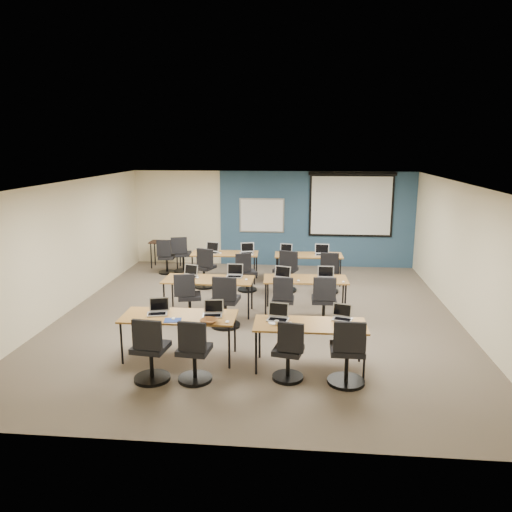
# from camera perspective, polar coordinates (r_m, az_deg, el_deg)

# --- Properties ---
(floor) EXTENTS (8.00, 9.00, 0.02)m
(floor) POSITION_cam_1_polar(r_m,az_deg,el_deg) (10.28, 0.24, -6.90)
(floor) COLOR #6B6354
(floor) RESTS_ON ground
(ceiling) EXTENTS (8.00, 9.00, 0.02)m
(ceiling) POSITION_cam_1_polar(r_m,az_deg,el_deg) (9.71, 0.26, 8.29)
(ceiling) COLOR white
(ceiling) RESTS_ON ground
(wall_back) EXTENTS (8.00, 0.04, 2.70)m
(wall_back) POSITION_cam_1_polar(r_m,az_deg,el_deg) (14.32, 1.89, 4.28)
(wall_back) COLOR beige
(wall_back) RESTS_ON ground
(wall_front) EXTENTS (8.00, 0.04, 2.70)m
(wall_front) POSITION_cam_1_polar(r_m,az_deg,el_deg) (5.62, -3.97, -9.26)
(wall_front) COLOR beige
(wall_front) RESTS_ON ground
(wall_left) EXTENTS (0.04, 9.00, 2.70)m
(wall_left) POSITION_cam_1_polar(r_m,az_deg,el_deg) (11.01, -20.97, 0.87)
(wall_left) COLOR beige
(wall_left) RESTS_ON ground
(wall_right) EXTENTS (0.04, 9.00, 2.70)m
(wall_right) POSITION_cam_1_polar(r_m,az_deg,el_deg) (10.35, 22.88, -0.01)
(wall_right) COLOR beige
(wall_right) RESTS_ON ground
(blue_accent_panel) EXTENTS (5.50, 0.04, 2.70)m
(blue_accent_panel) POSITION_cam_1_polar(r_m,az_deg,el_deg) (14.27, 6.91, 4.17)
(blue_accent_panel) COLOR #3D5977
(blue_accent_panel) RESTS_ON wall_back
(whiteboard) EXTENTS (1.28, 0.03, 0.98)m
(whiteboard) POSITION_cam_1_polar(r_m,az_deg,el_deg) (14.26, 0.66, 4.66)
(whiteboard) COLOR #A4A8AB
(whiteboard) RESTS_ON wall_back
(projector_screen) EXTENTS (2.40, 0.10, 1.82)m
(projector_screen) POSITION_cam_1_polar(r_m,az_deg,el_deg) (14.20, 10.83, 6.17)
(projector_screen) COLOR black
(projector_screen) RESTS_ON wall_back
(training_table_front_left) EXTENTS (1.85, 0.77, 0.73)m
(training_table_front_left) POSITION_cam_1_polar(r_m,az_deg,el_deg) (8.25, -8.78, -7.02)
(training_table_front_left) COLOR brown
(training_table_front_left) RESTS_ON floor
(training_table_front_right) EXTENTS (1.74, 0.73, 0.73)m
(training_table_front_right) POSITION_cam_1_polar(r_m,az_deg,el_deg) (7.84, 6.19, -8.03)
(training_table_front_right) COLOR brown
(training_table_front_right) RESTS_ON floor
(training_table_mid_left) EXTENTS (1.84, 0.77, 0.73)m
(training_table_mid_left) POSITION_cam_1_polar(r_m,az_deg,el_deg) (10.34, -5.44, -2.85)
(training_table_mid_left) COLOR #AA6733
(training_table_mid_left) RESTS_ON floor
(training_table_mid_right) EXTENTS (1.72, 0.72, 0.73)m
(training_table_mid_right) POSITION_cam_1_polar(r_m,az_deg,el_deg) (10.36, 5.68, -2.84)
(training_table_mid_right) COLOR olive
(training_table_mid_right) RESTS_ON floor
(training_table_back_left) EXTENTS (1.69, 0.70, 0.73)m
(training_table_back_left) POSITION_cam_1_polar(r_m,az_deg,el_deg) (12.74, -3.58, 0.14)
(training_table_back_left) COLOR brown
(training_table_back_left) RESTS_ON floor
(training_table_back_right) EXTENTS (1.69, 0.70, 0.73)m
(training_table_back_right) POSITION_cam_1_polar(r_m,az_deg,el_deg) (12.59, 6.02, -0.05)
(training_table_back_right) COLOR #A96434
(training_table_back_right) RESTS_ON floor
(laptop_0) EXTENTS (0.33, 0.28, 0.25)m
(laptop_0) POSITION_cam_1_polar(r_m,az_deg,el_deg) (8.36, -11.13, -6.08)
(laptop_0) COLOR #ABABAB
(laptop_0) RESTS_ON training_table_front_left
(mouse_0) EXTENTS (0.08, 0.11, 0.03)m
(mouse_0) POSITION_cam_1_polar(r_m,az_deg,el_deg) (8.08, -9.42, -7.06)
(mouse_0) COLOR white
(mouse_0) RESTS_ON training_table_front_left
(task_chair_0) EXTENTS (0.54, 0.54, 1.02)m
(task_chair_0) POSITION_cam_1_polar(r_m,az_deg,el_deg) (7.62, -11.98, -11.00)
(task_chair_0) COLOR black
(task_chair_0) RESTS_ON floor
(laptop_1) EXTENTS (0.31, 0.27, 0.24)m
(laptop_1) POSITION_cam_1_polar(r_m,az_deg,el_deg) (8.16, -4.95, -6.37)
(laptop_1) COLOR #B8B8C2
(laptop_1) RESTS_ON training_table_front_left
(mouse_1) EXTENTS (0.09, 0.12, 0.04)m
(mouse_1) POSITION_cam_1_polar(r_m,az_deg,el_deg) (7.84, -3.31, -7.52)
(mouse_1) COLOR white
(mouse_1) RESTS_ON training_table_front_left
(task_chair_1) EXTENTS (0.51, 0.51, 0.99)m
(task_chair_1) POSITION_cam_1_polar(r_m,az_deg,el_deg) (7.51, -7.10, -11.30)
(task_chair_1) COLOR black
(task_chair_1) RESTS_ON floor
(laptop_2) EXTENTS (0.33, 0.28, 0.25)m
(laptop_2) POSITION_cam_1_polar(r_m,az_deg,el_deg) (7.96, 2.54, -6.82)
(laptop_2) COLOR silver
(laptop_2) RESTS_ON training_table_front_right
(mouse_2) EXTENTS (0.06, 0.09, 0.03)m
(mouse_2) POSITION_cam_1_polar(r_m,az_deg,el_deg) (7.80, 3.95, -7.65)
(mouse_2) COLOR white
(mouse_2) RESTS_ON training_table_front_right
(task_chair_2) EXTENTS (0.47, 0.47, 0.96)m
(task_chair_2) POSITION_cam_1_polar(r_m,az_deg,el_deg) (7.52, 3.75, -11.32)
(task_chair_2) COLOR black
(task_chair_2) RESTS_ON floor
(laptop_3) EXTENTS (0.30, 0.26, 0.23)m
(laptop_3) POSITION_cam_1_polar(r_m,az_deg,el_deg) (8.08, 9.83, -6.73)
(laptop_3) COLOR #B8B8B8
(laptop_3) RESTS_ON training_table_front_right
(mouse_3) EXTENTS (0.06, 0.09, 0.03)m
(mouse_3) POSITION_cam_1_polar(r_m,az_deg,el_deg) (7.82, 11.02, -7.80)
(mouse_3) COLOR white
(mouse_3) RESTS_ON training_table_front_right
(task_chair_3) EXTENTS (0.55, 0.55, 1.03)m
(task_chair_3) POSITION_cam_1_polar(r_m,az_deg,el_deg) (7.48, 10.40, -11.34)
(task_chair_3) COLOR black
(task_chair_3) RESTS_ON floor
(laptop_4) EXTENTS (0.32, 0.27, 0.24)m
(laptop_4) POSITION_cam_1_polar(r_m,az_deg,el_deg) (10.53, -7.53, -2.03)
(laptop_4) COLOR #A7A6AD
(laptop_4) RESTS_ON training_table_mid_left
(mouse_4) EXTENTS (0.09, 0.11, 0.03)m
(mouse_4) POSITION_cam_1_polar(r_m,az_deg,el_deg) (10.39, -6.71, -2.48)
(mouse_4) COLOR white
(mouse_4) RESTS_ON training_table_mid_left
(task_chair_4) EXTENTS (0.50, 0.50, 0.99)m
(task_chair_4) POSITION_cam_1_polar(r_m,az_deg,el_deg) (10.01, -7.73, -5.11)
(task_chair_4) COLOR black
(task_chair_4) RESTS_ON floor
(laptop_5) EXTENTS (0.34, 0.29, 0.25)m
(laptop_5) POSITION_cam_1_polar(r_m,az_deg,el_deg) (10.45, -2.46, -2.02)
(laptop_5) COLOR #BBBBBF
(laptop_5) RESTS_ON training_table_mid_left
(mouse_5) EXTENTS (0.08, 0.11, 0.03)m
(mouse_5) POSITION_cam_1_polar(r_m,az_deg,el_deg) (10.19, -1.13, -2.70)
(mouse_5) COLOR white
(mouse_5) RESTS_ON training_table_mid_left
(task_chair_5) EXTENTS (0.57, 0.57, 1.04)m
(task_chair_5) POSITION_cam_1_polar(r_m,az_deg,el_deg) (9.56, -3.55, -5.71)
(task_chair_5) COLOR black
(task_chair_5) RESTS_ON floor
(laptop_6) EXTENTS (0.34, 0.29, 0.26)m
(laptop_6) POSITION_cam_1_polar(r_m,az_deg,el_deg) (10.24, 3.05, -2.33)
(laptop_6) COLOR #B8B8B8
(laptop_6) RESTS_ON training_table_mid_right
(mouse_6) EXTENTS (0.08, 0.11, 0.03)m
(mouse_6) POSITION_cam_1_polar(r_m,az_deg,el_deg) (10.14, 4.87, -2.83)
(mouse_6) COLOR white
(mouse_6) RESTS_ON training_table_mid_right
(task_chair_6) EXTENTS (0.48, 0.48, 0.96)m
(task_chair_6) POSITION_cam_1_polar(r_m,az_deg,el_deg) (9.80, 3.10, -5.47)
(task_chair_6) COLOR black
(task_chair_6) RESTS_ON floor
(laptop_7) EXTENTS (0.34, 0.29, 0.25)m
(laptop_7) POSITION_cam_1_polar(r_m,az_deg,el_deg) (10.35, 7.99, -2.28)
(laptop_7) COLOR #B2B3C1
(laptop_7) RESTS_ON training_table_mid_right
(mouse_7) EXTENTS (0.08, 0.10, 0.03)m
(mouse_7) POSITION_cam_1_polar(r_m,az_deg,el_deg) (10.18, 9.96, -2.92)
(mouse_7) COLOR white
(mouse_7) RESTS_ON training_table_mid_right
(task_chair_7) EXTENTS (0.53, 0.53, 1.01)m
(task_chair_7) POSITION_cam_1_polar(r_m,az_deg,el_deg) (9.72, 7.76, -5.58)
(task_chair_7) COLOR black
(task_chair_7) RESTS_ON floor
(laptop_8) EXTENTS (0.35, 0.30, 0.27)m
(laptop_8) POSITION_cam_1_polar(r_m,az_deg,el_deg) (12.76, -5.06, 0.66)
(laptop_8) COLOR #A1A0AA
(laptop_8) RESTS_ON training_table_back_left
(mouse_8) EXTENTS (0.09, 0.12, 0.04)m
(mouse_8) POSITION_cam_1_polar(r_m,az_deg,el_deg) (12.65, -4.09, 0.33)
(mouse_8) COLOR white
(mouse_8) RESTS_ON training_table_back_left
(task_chair_8) EXTENTS (0.55, 0.53, 1.01)m
(task_chair_8) POSITION_cam_1_polar(r_m,az_deg,el_deg) (12.21, -5.94, -1.74)
(task_chair_8) COLOR black
(task_chair_8) RESTS_ON floor
(laptop_9) EXTENTS (0.34, 0.29, 0.26)m
(laptop_9) POSITION_cam_1_polar(r_m,az_deg,el_deg) (12.67, -1.03, 0.61)
(laptop_9) COLOR #AFAFAF
(laptop_9) RESTS_ON training_table_back_left
(mouse_9) EXTENTS (0.07, 0.10, 0.03)m
(mouse_9) POSITION_cam_1_polar(r_m,az_deg,el_deg) (12.45, -0.44, 0.15)
(mouse_9) COLOR white
(mouse_9) RESTS_ON training_table_back_left
(task_chair_9) EXTENTS (0.49, 0.46, 0.95)m
(task_chair_9) POSITION_cam_1_polar(r_m,az_deg,el_deg) (11.87, -1.14, -2.24)
(task_chair_9) COLOR black
(task_chair_9) RESTS_ON floor
(laptop_10) EXTENTS (0.31, 0.26, 0.24)m
(laptop_10) POSITION_cam_1_polar(r_m,az_deg,el_deg) (12.66, 3.46, 0.57)
(laptop_10) COLOR silver
(laptop_10) RESTS_ON training_table_back_right
(mouse_10) EXTENTS (0.08, 0.11, 0.03)m
(mouse_10) POSITION_cam_1_polar(r_m,az_deg,el_deg) (12.47, 4.59, 0.13)
(mouse_10) COLOR white
(mouse_10) RESTS_ON training_table_back_right
(task_chair_10) EXTENTS (0.57, 0.55, 1.02)m
(task_chair_10) POSITION_cam_1_polar(r_m,az_deg,el_deg) (11.84, 3.46, -2.11)
(task_chair_10) COLOR black
(task_chair_10) RESTS_ON floor
(laptop_11) EXTENTS (0.35, 0.30, 0.27)m
(laptop_11) POSITION_cam_1_polar(r_m,az_deg,el_deg) (12.56, 7.56, 0.41)
(laptop_11) COLOR #BABAC7
(laptop_11) RESTS_ON training_table_back_right
(mouse_11) EXTENTS (0.07, 0.10, 0.03)m
(mouse_11) POSITION_cam_1_polar(r_m,az_deg,el_deg) (12.53, 9.24, 0.07)
(mouse_11) COLOR white
(mouse_11) RESTS_ON training_table_back_right
(task_chair_11) EXTENTS (0.52, 0.52, 1.00)m
(task_chair_11) POSITION_cam_1_polar(r_m,az_deg,el_deg) (11.86, 8.26, -2.26)
(task_chair_11) COLOR black
(task_chair_11) RESTS_ON floor
(blue_mousepad) EXTENTS (0.29, 0.26, 0.01)m
(blue_mousepad) POSITION_cam_1_polar(r_m,az_deg,el_deg) (8.03, -9.50, -7.25)
(blue_mousepad) COLOR navy
(blue_mousepad) RESTS_ON training_table_front_left
(snack_bowl) EXTENTS (0.40, 0.40, 0.08)m
(snack_bowl) POSITION_cam_1_polar(r_m,az_deg,el_deg) (7.82, -5.39, -7.38)
(snack_bowl) COLOR brown
(snack_bowl) RESTS_ON training_table_front_left
(snack_plate) EXTENTS (0.22, 0.22, 0.01)m
(snack_plate) POSITION_cam_1_polar(r_m,az_deg,el_deg) (7.81, 2.10, -7.63)
(snack_plate) COLOR white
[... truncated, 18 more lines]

